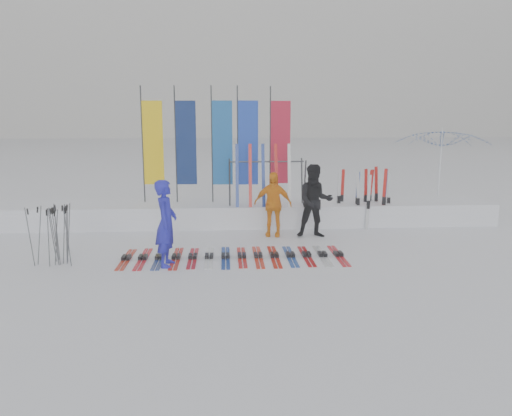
{
  "coord_description": "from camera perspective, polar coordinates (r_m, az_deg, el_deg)",
  "views": [
    {
      "loc": [
        -0.48,
        -9.13,
        2.99
      ],
      "look_at": [
        0.2,
        1.6,
        1.0
      ],
      "focal_mm": 35.0,
      "sensor_mm": 36.0,
      "label": 1
    }
  ],
  "objects": [
    {
      "name": "person_black",
      "position": [
        12.44,
        6.76,
        0.79
      ],
      "size": [
        0.92,
        0.73,
        1.82
      ],
      "primitive_type": "imported",
      "rotation": [
        0.0,
        0.0,
        -0.05
      ],
      "color": "black",
      "rests_on": "ground"
    },
    {
      "name": "pole_cluster",
      "position": [
        10.96,
        -21.88,
        -2.87
      ],
      "size": [
        0.88,
        0.74,
        1.26
      ],
      "color": "#595B60",
      "rests_on": "ground"
    },
    {
      "name": "upright_skis",
      "position": [
        14.17,
        12.55,
        1.19
      ],
      "size": [
        1.47,
        0.98,
        1.6
      ],
      "color": "red",
      "rests_on": "ground"
    },
    {
      "name": "person_yellow",
      "position": [
        12.5,
        1.93,
        0.44
      ],
      "size": [
        1.01,
        0.59,
        1.62
      ],
      "primitive_type": "imported",
      "rotation": [
        0.0,
        0.0,
        -0.22
      ],
      "color": "orange",
      "rests_on": "ground"
    },
    {
      "name": "tent_canopy",
      "position": [
        16.77,
        20.29,
        4.16
      ],
      "size": [
        3.79,
        3.82,
        2.66
      ],
      "primitive_type": "imported",
      "rotation": [
        0.0,
        0.0,
        -0.38
      ],
      "color": "white",
      "rests_on": "ground"
    },
    {
      "name": "ground",
      "position": [
        9.62,
        -0.59,
        -7.63
      ],
      "size": [
        120.0,
        120.0,
        0.0
      ],
      "primitive_type": "plane",
      "color": "white",
      "rests_on": "ground"
    },
    {
      "name": "ski_rack",
      "position": [
        13.47,
        1.23,
        3.64
      ],
      "size": [
        2.04,
        0.8,
        1.23
      ],
      "color": "#383A3F",
      "rests_on": "ground"
    },
    {
      "name": "ski_row",
      "position": [
        10.72,
        -2.54,
        -5.51
      ],
      "size": [
        4.71,
        1.69,
        0.07
      ],
      "color": "#B1200E",
      "rests_on": "ground"
    },
    {
      "name": "person_blue",
      "position": [
        10.12,
        -10.24,
        -1.74
      ],
      "size": [
        0.48,
        0.67,
        1.75
      ],
      "primitive_type": "imported",
      "rotation": [
        0.0,
        0.0,
        1.48
      ],
      "color": "#1F20B8",
      "rests_on": "ground"
    },
    {
      "name": "feather_flags",
      "position": [
        13.97,
        -4.47,
        7.4
      ],
      "size": [
        4.13,
        0.24,
        3.2
      ],
      "color": "#383A3F",
      "rests_on": "ground"
    },
    {
      "name": "snow_bank",
      "position": [
        14.0,
        -1.59,
        -0.6
      ],
      "size": [
        14.0,
        1.6,
        0.6
      ],
      "primitive_type": "cube",
      "color": "white",
      "rests_on": "ground"
    }
  ]
}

